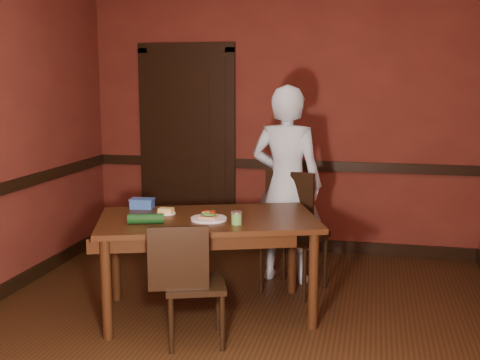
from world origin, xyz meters
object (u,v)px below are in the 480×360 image
at_px(sauce_jar, 237,218).
at_px(food_tub, 142,203).
at_px(chair_far, 294,234).
at_px(sandwich_plate, 209,217).
at_px(cheese_saucer, 166,212).
at_px(person, 286,184).
at_px(chair_near, 195,282).
at_px(dining_table, 208,266).

relative_size(sauce_jar, food_tub, 0.47).
relative_size(chair_far, sandwich_plate, 3.73).
height_order(chair_far, sauce_jar, chair_far).
xyz_separation_m(sauce_jar, cheese_saucer, (-0.60, 0.20, -0.03)).
bearing_deg(sandwich_plate, cheese_saucer, 162.12).
bearing_deg(food_tub, person, 27.95).
distance_m(chair_near, cheese_saucer, 0.76).
distance_m(dining_table, sandwich_plate, 0.41).
bearing_deg(person, sandwich_plate, 74.97).
bearing_deg(cheese_saucer, food_tub, 149.25).
bearing_deg(chair_near, sauce_jar, -141.06).
xyz_separation_m(sauce_jar, food_tub, (-0.86, 0.35, -0.01)).
xyz_separation_m(sandwich_plate, sauce_jar, (0.23, -0.08, 0.03)).
relative_size(person, food_tub, 8.72).
bearing_deg(food_tub, chair_far, 14.93).
bearing_deg(sauce_jar, person, 79.50).
bearing_deg(dining_table, chair_near, -103.95).
xyz_separation_m(chair_near, food_tub, (-0.65, 0.70, 0.37)).
bearing_deg(dining_table, person, 43.98).
height_order(dining_table, food_tub, food_tub).
height_order(dining_table, cheese_saucer, cheese_saucer).
height_order(person, sandwich_plate, person).
xyz_separation_m(chair_far, sauce_jar, (-0.31, -0.81, 0.31)).
relative_size(chair_far, chair_near, 1.17).
relative_size(chair_near, person, 0.49).
relative_size(dining_table, food_tub, 8.11).
height_order(dining_table, chair_near, chair_near).
height_order(sauce_jar, food_tub, sauce_jar).
distance_m(dining_table, cheese_saucer, 0.53).
bearing_deg(dining_table, sauce_jar, -51.33).
xyz_separation_m(person, sauce_jar, (-0.20, -1.08, -0.06)).
height_order(dining_table, sauce_jar, sauce_jar).
bearing_deg(sandwich_plate, dining_table, 109.82).
bearing_deg(sandwich_plate, person, 66.67).
xyz_separation_m(chair_far, chair_near, (-0.52, -1.15, -0.07)).
bearing_deg(sandwich_plate, chair_near, -87.32).
bearing_deg(dining_table, chair_far, 29.39).
bearing_deg(chair_near, chair_far, -133.83).
bearing_deg(sauce_jar, food_tub, 157.63).
height_order(cheese_saucer, food_tub, food_tub).
height_order(sandwich_plate, sauce_jar, sauce_jar).
relative_size(dining_table, chair_near, 1.90).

